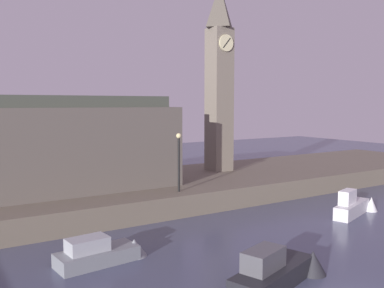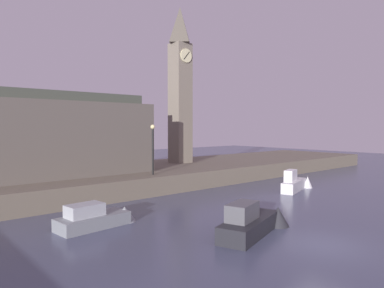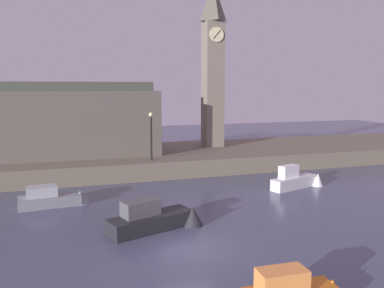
{
  "view_description": "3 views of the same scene",
  "coord_description": "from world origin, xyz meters",
  "px_view_note": "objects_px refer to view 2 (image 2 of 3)",
  "views": [
    {
      "loc": [
        -13.1,
        -9.4,
        7.57
      ],
      "look_at": [
        2.18,
        14.91,
        4.8
      ],
      "focal_mm": 39.49,
      "sensor_mm": 36.0,
      "label": 1
    },
    {
      "loc": [
        -14.84,
        -8.2,
        5.41
      ],
      "look_at": [
        5.72,
        15.56,
        3.84
      ],
      "focal_mm": 33.21,
      "sensor_mm": 36.0,
      "label": 2
    },
    {
      "loc": [
        -5.41,
        -17.14,
        7.62
      ],
      "look_at": [
        4.58,
        14.05,
        2.93
      ],
      "focal_mm": 37.12,
      "sensor_mm": 36.0,
      "label": 3
    }
  ],
  "objects_px": {
    "boat_cruiser_grey": "(100,218)",
    "boat_barge_dark": "(255,222)",
    "parliament_hall": "(33,136)",
    "streetlamp": "(153,144)",
    "boat_ferry_white": "(295,183)",
    "clock_tower": "(180,83)"
  },
  "relations": [
    {
      "from": "parliament_hall",
      "to": "streetlamp",
      "type": "relative_size",
      "value": 4.36
    },
    {
      "from": "streetlamp",
      "to": "boat_barge_dark",
      "type": "bearing_deg",
      "value": -100.3
    },
    {
      "from": "clock_tower",
      "to": "boat_barge_dark",
      "type": "bearing_deg",
      "value": -118.6
    },
    {
      "from": "clock_tower",
      "to": "streetlamp",
      "type": "bearing_deg",
      "value": -141.78
    },
    {
      "from": "parliament_hall",
      "to": "boat_barge_dark",
      "type": "xyz_separation_m",
      "value": [
        5.54,
        -17.03,
        -4.13
      ]
    },
    {
      "from": "clock_tower",
      "to": "boat_ferry_white",
      "type": "relative_size",
      "value": 3.43
    },
    {
      "from": "boat_cruiser_grey",
      "to": "boat_ferry_white",
      "type": "xyz_separation_m",
      "value": [
        17.41,
        -0.84,
        0.14
      ]
    },
    {
      "from": "boat_ferry_white",
      "to": "boat_barge_dark",
      "type": "bearing_deg",
      "value": -155.68
    },
    {
      "from": "boat_ferry_white",
      "to": "clock_tower",
      "type": "bearing_deg",
      "value": 98.71
    },
    {
      "from": "streetlamp",
      "to": "parliament_hall",
      "type": "bearing_deg",
      "value": 148.57
    },
    {
      "from": "boat_barge_dark",
      "to": "parliament_hall",
      "type": "bearing_deg",
      "value": 108.01
    },
    {
      "from": "boat_cruiser_grey",
      "to": "boat_ferry_white",
      "type": "bearing_deg",
      "value": -2.75
    },
    {
      "from": "parliament_hall",
      "to": "boat_ferry_white",
      "type": "relative_size",
      "value": 3.66
    },
    {
      "from": "streetlamp",
      "to": "boat_cruiser_grey",
      "type": "distance_m",
      "value": 10.3
    },
    {
      "from": "boat_cruiser_grey",
      "to": "boat_ferry_white",
      "type": "height_order",
      "value": "boat_ferry_white"
    },
    {
      "from": "parliament_hall",
      "to": "boat_ferry_white",
      "type": "xyz_separation_m",
      "value": [
        17.59,
        -11.58,
        -4.1
      ]
    },
    {
      "from": "boat_barge_dark",
      "to": "boat_ferry_white",
      "type": "relative_size",
      "value": 1.18
    },
    {
      "from": "boat_cruiser_grey",
      "to": "boat_barge_dark",
      "type": "relative_size",
      "value": 0.82
    },
    {
      "from": "streetlamp",
      "to": "boat_cruiser_grey",
      "type": "xyz_separation_m",
      "value": [
        -7.59,
        -6.0,
        -3.54
      ]
    },
    {
      "from": "parliament_hall",
      "to": "streetlamp",
      "type": "bearing_deg",
      "value": -31.43
    },
    {
      "from": "clock_tower",
      "to": "parliament_hall",
      "type": "xyz_separation_m",
      "value": [
        -15.6,
        -1.42,
        -5.39
      ]
    },
    {
      "from": "streetlamp",
      "to": "boat_cruiser_grey",
      "type": "bearing_deg",
      "value": -141.68
    }
  ]
}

